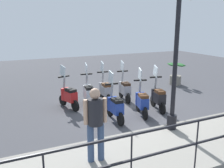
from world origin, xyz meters
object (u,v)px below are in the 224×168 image
scooter_near_2 (115,106)px  scooter_far_3 (69,95)px  scooter_far_1 (105,90)px  scooter_far_2 (88,93)px  potted_palm (175,76)px  scooter_far_0 (125,89)px  scooter_near_1 (142,101)px  scooter_near_0 (158,97)px  lamp_post_near (175,66)px  pedestrian_distant (95,119)px

scooter_near_2 → scooter_far_3: size_ratio=1.00×
scooter_near_2 → scooter_far_1: same height
scooter_near_2 → scooter_far_2: (1.79, 0.24, 0.00)m
potted_palm → scooter_far_2: (-1.18, 4.98, 0.04)m
scooter_far_3 → scooter_far_0: bearing=-106.8°
scooter_near_1 → scooter_near_0: bearing=-60.8°
scooter_near_0 → scooter_near_1: (-0.18, 0.77, 0.00)m
potted_palm → scooter_near_0: bearing=132.6°
scooter_near_2 → scooter_far_2: bearing=9.6°
scooter_far_1 → scooter_far_3: (-0.17, 1.48, 0.00)m
scooter_near_1 → scooter_far_2: (1.71, 1.26, 0.00)m
lamp_post_near → scooter_far_3: (3.23, 2.01, -1.43)m
scooter_near_2 → scooter_far_3: bearing=31.9°
scooter_near_0 → scooter_near_2: (-0.26, 1.79, 0.00)m
pedestrian_distant → scooter_far_2: size_ratio=1.03×
potted_palm → scooter_far_2: 5.12m
potted_palm → scooter_far_3: size_ratio=0.69×
scooter_far_2 → scooter_far_3: (-0.05, 0.76, 0.00)m
pedestrian_distant → scooter_far_0: (3.87, -2.72, -0.60)m
scooter_far_2 → scooter_near_1: bearing=-134.9°
scooter_far_0 → scooter_far_1: (0.18, 0.76, 0.00)m
scooter_near_2 → scooter_far_2: 1.80m
potted_palm → pedestrian_distant: bearing=129.4°
pedestrian_distant → scooter_far_1: bearing=161.8°
potted_palm → scooter_near_0: (-2.71, 2.95, 0.04)m
pedestrian_distant → potted_palm: bearing=137.1°
scooter_near_1 → scooter_far_2: size_ratio=1.00×
potted_palm → scooter_far_2: size_ratio=0.69×
scooter_near_2 → scooter_far_2: size_ratio=1.00×
scooter_far_1 → scooter_far_2: (-0.12, 0.72, 0.00)m
scooter_near_1 → scooter_far_1: 1.90m
potted_palm → scooter_far_3: (-1.23, 5.74, 0.04)m
pedestrian_distant → scooter_far_3: size_ratio=1.03×
scooter_near_0 → scooter_far_1: same height
lamp_post_near → scooter_far_1: (3.40, 0.53, -1.43)m
scooter_near_1 → scooter_far_0: (1.65, -0.22, 0.00)m
scooter_near_2 → scooter_far_3: 2.00m
scooter_near_0 → scooter_far_3: (1.48, 2.79, 0.00)m
potted_palm → scooter_far_2: scooter_far_2 is taller
scooter_near_0 → scooter_near_1: size_ratio=1.00×
scooter_near_0 → scooter_near_2: bearing=110.8°
lamp_post_near → scooter_far_0: 3.54m
pedestrian_distant → scooter_near_2: size_ratio=1.03×
scooter_near_2 → scooter_far_0: 2.13m
scooter_near_1 → scooter_far_0: same height
pedestrian_distant → scooter_far_1: 4.53m
scooter_near_1 → scooter_near_2: 1.02m
lamp_post_near → scooter_near_0: lamp_post_near is taller
scooter_far_0 → scooter_far_2: same height
scooter_near_1 → scooter_far_2: same height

